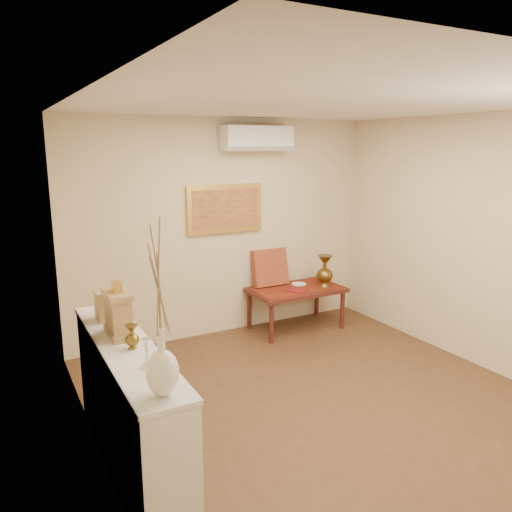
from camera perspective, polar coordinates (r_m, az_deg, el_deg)
floor at (r=4.86m, az=8.31°, el=-16.73°), size 4.50×4.50×0.00m
ceiling at (r=4.26m, az=9.48°, el=16.90°), size 4.50×4.50×0.00m
wall_back at (r=6.27m, az=-3.65°, el=3.16°), size 4.00×0.02×2.70m
wall_left at (r=3.57m, az=-17.81°, el=-4.57°), size 0.02×4.50×2.70m
wall_right at (r=5.78m, az=24.88°, el=1.24°), size 0.02×4.50×2.70m
white_vase at (r=2.77m, az=-10.93°, el=-6.26°), size 0.19×0.19×1.00m
candlestick at (r=3.29m, az=-12.44°, el=-10.79°), size 0.09×0.09×0.19m
brass_urn_small at (r=3.59m, az=-14.01°, el=-8.57°), size 0.10×0.10×0.22m
table_cloth at (r=6.53m, az=4.62°, el=-3.64°), size 1.14×0.59×0.01m
brass_urn_tall at (r=6.59m, az=7.87°, el=-1.30°), size 0.22×0.22×0.50m
plate at (r=6.67m, az=4.93°, el=-3.20°), size 0.19×0.19×0.01m
menu at (r=6.37m, az=4.59°, el=-3.95°), size 0.28×0.31×0.01m
cushion at (r=6.56m, az=1.61°, el=-1.31°), size 0.48×0.20×0.49m
display_ledge at (r=3.93m, az=-14.34°, el=-16.35°), size 0.37×2.02×0.98m
mantel_clock at (r=3.84m, az=-15.44°, el=-6.28°), size 0.17×0.36×0.41m
wooden_chest at (r=4.22m, az=-16.75°, el=-5.38°), size 0.16×0.21×0.24m
low_table at (r=6.55m, az=4.61°, el=-4.22°), size 1.20×0.70×0.55m
painting at (r=6.21m, az=-3.58°, el=5.40°), size 1.00×0.06×0.60m
ac_unit at (r=6.25m, az=0.15°, el=13.27°), size 0.90×0.25×0.30m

